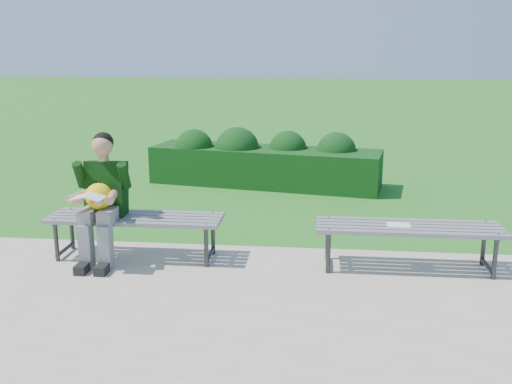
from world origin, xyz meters
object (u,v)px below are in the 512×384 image
Objects in this scene: bench_right at (409,231)px; hedge at (263,161)px; bench_left at (135,221)px; paper_sheet at (399,225)px; seated_boy at (102,195)px.

hedge is at bearing 116.05° from bench_right.
bench_left is (-1.00, -3.57, 0.02)m from hedge.
hedge is 3.71m from bench_left.
hedge reaches higher than paper_sheet.
bench_right is at bearing -63.95° from hedge.
bench_left is 7.76× the size of paper_sheet.
seated_boy is at bearing -178.87° from bench_right.
hedge is 16.40× the size of paper_sheet.
hedge reaches higher than bench_right.
paper_sheet is at bearing 1.17° from seated_boy.
paper_sheet is (1.66, -3.61, 0.08)m from hedge.
bench_left is at bearing 18.16° from seated_boy.
hedge is at bearing 114.75° from paper_sheet.
hedge is 3.91m from seated_boy.
bench_right is at bearing 1.13° from seated_boy.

